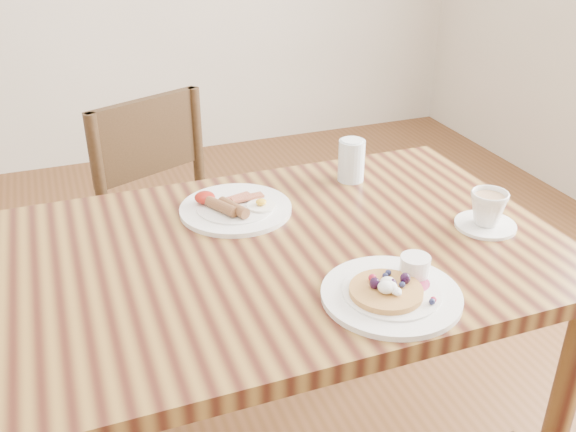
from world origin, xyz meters
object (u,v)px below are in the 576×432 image
(water_glass, at_px, (351,161))
(chair_far, at_px, (179,229))
(teacup_saucer, at_px, (487,211))
(breakfast_plate, at_px, (234,207))
(pancake_plate, at_px, (393,290))
(dining_table, at_px, (288,282))

(water_glass, bearing_deg, chair_far, 138.12)
(teacup_saucer, bearing_deg, water_glass, 117.26)
(chair_far, relative_size, breakfast_plate, 3.26)
(breakfast_plate, relative_size, teacup_saucer, 1.93)
(pancake_plate, bearing_deg, teacup_saucer, 26.97)
(pancake_plate, bearing_deg, chair_far, 105.52)
(dining_table, height_order, pancake_plate, pancake_plate)
(dining_table, bearing_deg, teacup_saucer, -10.64)
(pancake_plate, bearing_deg, dining_table, 114.45)
(pancake_plate, distance_m, teacup_saucer, 0.38)
(pancake_plate, height_order, teacup_saucer, teacup_saucer)
(dining_table, bearing_deg, pancake_plate, -65.55)
(dining_table, distance_m, teacup_saucer, 0.48)
(teacup_saucer, xyz_separation_m, water_glass, (-0.18, 0.35, 0.02))
(pancake_plate, bearing_deg, water_glass, 72.84)
(dining_table, xyz_separation_m, teacup_saucer, (0.45, -0.09, 0.14))
(chair_far, distance_m, teacup_saucer, 0.96)
(chair_far, height_order, breakfast_plate, chair_far)
(breakfast_plate, bearing_deg, chair_far, 98.08)
(pancake_plate, height_order, water_glass, water_glass)
(pancake_plate, xyz_separation_m, breakfast_plate, (-0.18, 0.45, -0.00))
(dining_table, xyz_separation_m, water_glass, (0.28, 0.26, 0.15))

